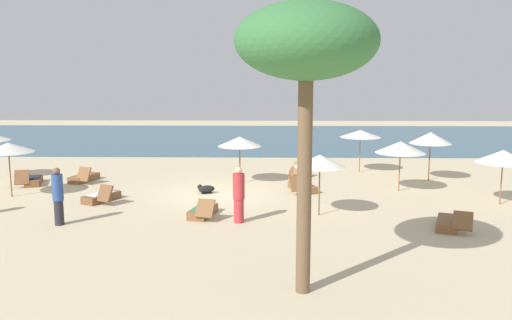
# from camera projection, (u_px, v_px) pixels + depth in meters

# --- Properties ---
(ground_plane) EXTENTS (60.00, 60.00, 0.00)m
(ground_plane) POSITION_uv_depth(u_px,v_px,m) (214.00, 195.00, 21.41)
(ground_plane) COLOR beige
(ocean_water) EXTENTS (48.00, 16.00, 0.06)m
(ocean_water) POSITION_uv_depth(u_px,v_px,m) (237.00, 138.00, 38.16)
(ocean_water) COLOR #3D6075
(ocean_water) RESTS_ON ground_plane
(umbrella_0) EXTENTS (1.86, 1.86, 2.02)m
(umbrella_0) POSITION_uv_depth(u_px,v_px,m) (240.00, 141.00, 23.31)
(umbrella_0) COLOR brown
(umbrella_0) RESTS_ON ground_plane
(umbrella_1) EXTENTS (1.92, 1.92, 2.01)m
(umbrella_1) POSITION_uv_depth(u_px,v_px,m) (503.00, 156.00, 19.70)
(umbrella_1) COLOR brown
(umbrella_1) RESTS_ON ground_plane
(umbrella_2) EXTENTS (1.92, 1.92, 2.02)m
(umbrella_2) POSITION_uv_depth(u_px,v_px,m) (360.00, 134.00, 25.77)
(umbrella_2) COLOR brown
(umbrella_2) RESTS_ON ground_plane
(umbrella_3) EXTENTS (1.91, 1.91, 2.11)m
(umbrella_3) POSITION_uv_depth(u_px,v_px,m) (8.00, 148.00, 20.82)
(umbrella_3) COLOR brown
(umbrella_3) RESTS_ON ground_plane
(umbrella_4) EXTENTS (2.00, 2.00, 2.02)m
(umbrella_4) POSITION_uv_depth(u_px,v_px,m) (400.00, 147.00, 21.86)
(umbrella_4) COLOR olive
(umbrella_4) RESTS_ON ground_plane
(umbrella_6) EXTENTS (1.83, 1.83, 2.14)m
(umbrella_6) POSITION_uv_depth(u_px,v_px,m) (431.00, 138.00, 23.90)
(umbrella_6) COLOR brown
(umbrella_6) RESTS_ON ground_plane
(umbrella_7) EXTENTS (1.71, 1.71, 2.07)m
(umbrella_7) POSITION_uv_depth(u_px,v_px,m) (320.00, 161.00, 18.22)
(umbrella_7) COLOR brown
(umbrella_7) RESTS_ON ground_plane
(lounger_0) EXTENTS (1.20, 1.73, 0.74)m
(lounger_0) POSITION_uv_depth(u_px,v_px,m) (302.00, 187.00, 22.06)
(lounger_0) COLOR brown
(lounger_0) RESTS_ON ground_plane
(lounger_1) EXTENTS (1.28, 1.71, 0.75)m
(lounger_1) POSITION_uv_depth(u_px,v_px,m) (102.00, 197.00, 20.37)
(lounger_1) COLOR brown
(lounger_1) RESTS_ON ground_plane
(lounger_2) EXTENTS (0.82, 1.74, 0.70)m
(lounger_2) POSITION_uv_depth(u_px,v_px,m) (297.00, 172.00, 25.32)
(lounger_2) COLOR olive
(lounger_2) RESTS_ON ground_plane
(lounger_3) EXTENTS (1.14, 1.80, 0.66)m
(lounger_3) POSITION_uv_depth(u_px,v_px,m) (449.00, 223.00, 16.97)
(lounger_3) COLOR brown
(lounger_3) RESTS_ON ground_plane
(lounger_4) EXTENTS (0.95, 1.76, 0.71)m
(lounger_4) POSITION_uv_depth(u_px,v_px,m) (203.00, 211.00, 18.37)
(lounger_4) COLOR brown
(lounger_4) RESTS_ON ground_plane
(lounger_5) EXTENTS (1.04, 1.76, 0.72)m
(lounger_5) POSITION_uv_depth(u_px,v_px,m) (33.00, 180.00, 23.33)
(lounger_5) COLOR brown
(lounger_5) RESTS_ON ground_plane
(lounger_6) EXTENTS (1.08, 1.74, 0.74)m
(lounger_6) POSITION_uv_depth(u_px,v_px,m) (84.00, 178.00, 23.93)
(lounger_6) COLOR brown
(lounger_6) RESTS_ON ground_plane
(person_1) EXTENTS (0.45, 0.45, 1.84)m
(person_1) POSITION_uv_depth(u_px,v_px,m) (58.00, 196.00, 17.24)
(person_1) COLOR #26262D
(person_1) RESTS_ON ground_plane
(person_2) EXTENTS (0.47, 0.47, 1.81)m
(person_2) POSITION_uv_depth(u_px,v_px,m) (239.00, 195.00, 17.52)
(person_2) COLOR #BF3338
(person_2) RESTS_ON ground_plane
(palm_0) EXTENTS (3.01, 3.01, 6.31)m
(palm_0) POSITION_uv_depth(u_px,v_px,m) (306.00, 45.00, 11.33)
(palm_0) COLOR brown
(palm_0) RESTS_ON ground_plane
(dog) EXTENTS (0.74, 0.52, 0.34)m
(dog) POSITION_uv_depth(u_px,v_px,m) (206.00, 189.00, 21.66)
(dog) COLOR black
(dog) RESTS_ON ground_plane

